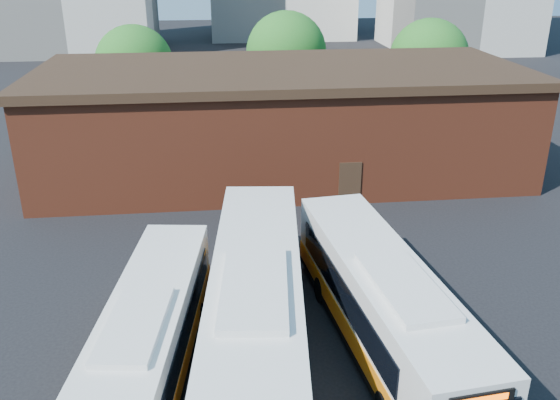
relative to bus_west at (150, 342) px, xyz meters
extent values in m
plane|color=black|center=(6.33, -0.73, -1.40)|extent=(220.00, 220.00, 0.00)
cube|color=silver|center=(0.00, 0.03, 0.20)|extent=(3.66, 11.02, 2.57)
cube|color=orange|center=(0.00, 0.03, -0.54)|extent=(3.71, 11.07, 0.63)
cube|color=black|center=(0.00, 0.03, -0.99)|extent=(3.70, 11.06, 0.23)
cube|color=black|center=(-1.11, 0.54, 0.45)|extent=(1.12, 8.37, 0.95)
cube|color=black|center=(1.21, 0.24, 0.45)|extent=(1.12, 8.37, 0.95)
cube|color=silver|center=(-0.17, -1.31, 1.58)|extent=(2.03, 3.95, 0.20)
cylinder|color=black|center=(-0.66, 3.03, -0.94)|extent=(0.40, 0.93, 0.90)
cylinder|color=black|center=(1.40, 2.76, -0.94)|extent=(0.40, 0.93, 0.90)
cube|color=silver|center=(3.42, 0.87, 0.56)|extent=(4.10, 13.45, 3.14)
cube|color=orange|center=(3.42, 0.87, -0.35)|extent=(4.16, 13.51, 0.77)
cube|color=black|center=(3.42, 0.87, -0.90)|extent=(4.15, 13.49, 0.28)
cube|color=black|center=(2.04, 1.45, 0.87)|extent=(1.07, 10.28, 1.16)
cube|color=black|center=(4.89, 1.17, 0.87)|extent=(1.07, 10.28, 1.16)
cube|color=silver|center=(3.26, -0.77, 2.24)|extent=(2.36, 4.80, 0.24)
cylinder|color=black|center=(2.50, 4.51, -0.84)|extent=(0.46, 1.13, 1.10)
cylinder|color=black|center=(5.04, 4.26, -0.84)|extent=(0.46, 1.13, 1.10)
cube|color=silver|center=(7.66, 0.84, 0.39)|extent=(3.85, 12.25, 2.86)
cube|color=orange|center=(7.66, 0.84, -0.44)|extent=(3.90, 12.31, 0.70)
cube|color=black|center=(7.66, 0.84, -0.94)|extent=(3.89, 12.30, 0.25)
cube|color=black|center=(8.32, -5.18, 1.50)|extent=(1.70, 0.24, 0.32)
cube|color=#FF5905|center=(8.32, -5.22, 1.50)|extent=(1.35, 0.17, 0.18)
cube|color=black|center=(6.32, 1.10, 0.66)|extent=(1.06, 9.35, 1.05)
cube|color=black|center=(8.92, 1.38, 0.66)|extent=(1.06, 9.35, 1.05)
cube|color=silver|center=(7.82, -0.65, 1.92)|extent=(2.19, 4.38, 0.22)
cylinder|color=black|center=(9.18, -2.42, -0.89)|extent=(0.43, 1.03, 1.00)
cylinder|color=black|center=(6.16, 3.91, -0.89)|extent=(0.43, 1.03, 1.00)
cylinder|color=black|center=(8.47, 4.16, -0.89)|extent=(0.43, 1.03, 1.00)
cube|color=maroon|center=(6.33, 19.27, 1.60)|extent=(28.00, 12.00, 6.00)
cube|color=black|center=(6.33, 19.27, 4.75)|extent=(28.60, 12.60, 0.50)
cube|color=black|center=(9.33, 13.24, -0.20)|extent=(1.20, 0.08, 2.40)
cylinder|color=#382314|center=(-3.67, 31.27, -0.05)|extent=(0.36, 0.36, 2.70)
sphere|color=#195A19|center=(-3.67, 31.27, 3.25)|extent=(6.00, 6.00, 6.00)
cylinder|color=#382314|center=(8.33, 33.27, 0.08)|extent=(0.36, 0.36, 2.95)
sphere|color=#195A19|center=(8.33, 33.27, 3.69)|extent=(6.56, 6.56, 6.56)
cylinder|color=#382314|center=(19.33, 30.27, 0.01)|extent=(0.36, 0.36, 2.81)
sphere|color=#195A19|center=(19.33, 30.27, 3.44)|extent=(6.24, 6.24, 6.24)
camera|label=1|loc=(2.35, -15.66, 11.24)|focal=38.00mm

